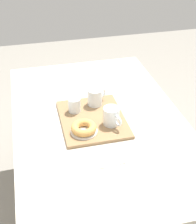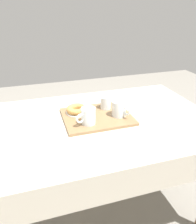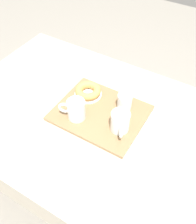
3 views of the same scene
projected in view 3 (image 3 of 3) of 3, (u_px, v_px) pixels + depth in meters
The scene contains 9 objects.
ground_plane at pixel (97, 192), 1.72m from camera, with size 6.00×6.00×0.00m, color gray.
dining_table at pixel (96, 132), 1.23m from camera, with size 1.39×0.89×0.75m.
serving_tray at pixel (100, 113), 1.18m from camera, with size 0.40×0.33×0.02m, color olive.
tea_mug_left at pixel (76, 110), 1.12m from camera, with size 0.12×0.08×0.09m.
tea_mug_right at pixel (120, 122), 1.07m from camera, with size 0.09×0.11×0.09m.
water_glass_near at pixel (125, 102), 1.16m from camera, with size 0.07×0.07×0.08m.
donut_plate_left at pixel (88, 94), 1.24m from camera, with size 0.13×0.13×0.01m, color white.
sugar_donut_left at pixel (88, 91), 1.23m from camera, with size 0.12×0.12×0.04m, color tan.
paper_napkin at pixel (47, 92), 1.28m from camera, with size 0.10×0.12×0.01m, color white.
Camera 3 is at (-0.40, 0.65, 1.63)m, focal length 41.04 mm.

